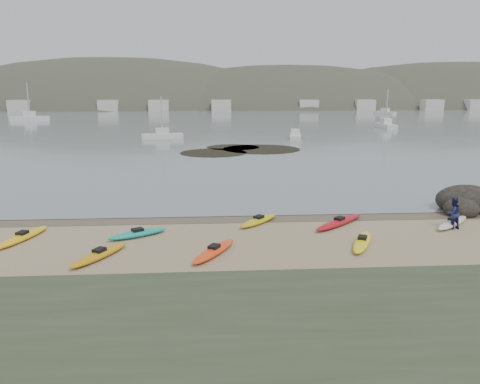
{
  "coord_description": "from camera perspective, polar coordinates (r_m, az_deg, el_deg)",
  "views": [
    {
      "loc": [
        -1.81,
        -26.84,
        7.36
      ],
      "look_at": [
        0.0,
        0.0,
        1.5
      ],
      "focal_mm": 35.0,
      "sensor_mm": 36.0,
      "label": 1
    }
  ],
  "objects": [
    {
      "name": "kelp_mats",
      "position": [
        59.02,
        0.08,
        5.15
      ],
      "size": [
        15.11,
        12.79,
        0.04
      ],
      "color": "black",
      "rests_on": "water"
    },
    {
      "name": "rock_cluster",
      "position": [
        32.84,
        26.93,
        -1.57
      ],
      "size": [
        5.42,
        4.01,
        1.9
      ],
      "color": "black",
      "rests_on": "ground"
    },
    {
      "name": "kayaks",
      "position": [
        23.99,
        0.68,
        -5.15
      ],
      "size": [
        25.4,
        8.33,
        0.34
      ],
      "color": "yellow",
      "rests_on": "ground"
    },
    {
      "name": "far_hills",
      "position": [
        225.82,
        6.71,
        6.29
      ],
      "size": [
        550.0,
        135.0,
        80.0
      ],
      "color": "#384235",
      "rests_on": "ground"
    },
    {
      "name": "water",
      "position": [
        326.93,
        -3.61,
        10.98
      ],
      "size": [
        1200.0,
        1200.0,
        0.0
      ],
      "primitive_type": "plane",
      "color": "slate",
      "rests_on": "ground"
    },
    {
      "name": "person_east",
      "position": [
        27.76,
        24.53,
        -2.36
      ],
      "size": [
        0.97,
        0.83,
        1.74
      ],
      "primitive_type": "imported",
      "rotation": [
        0.0,
        0.0,
        3.36
      ],
      "color": "navy",
      "rests_on": "ground"
    },
    {
      "name": "moored_boats",
      "position": [
        107.63,
        -2.54,
        8.64
      ],
      "size": [
        106.61,
        80.82,
        1.25
      ],
      "color": "silver",
      "rests_on": "ground"
    },
    {
      "name": "ground",
      "position": [
        27.89,
        0.0,
        -3.01
      ],
      "size": [
        600.0,
        600.0,
        0.0
      ],
      "primitive_type": "plane",
      "color": "tan",
      "rests_on": "ground"
    },
    {
      "name": "bluff",
      "position": [
        11.45,
        6.36,
        -21.56
      ],
      "size": [
        60.0,
        8.0,
        2.0
      ],
      "primitive_type": "cube",
      "color": "#475138",
      "rests_on": "ground"
    },
    {
      "name": "wet_sand",
      "position": [
        27.6,
        0.04,
        -3.17
      ],
      "size": [
        60.0,
        60.0,
        0.0
      ],
      "primitive_type": "plane",
      "color": "brown",
      "rests_on": "ground"
    },
    {
      "name": "far_town",
      "position": [
        172.1,
        -1.28,
        10.5
      ],
      "size": [
        199.0,
        5.0,
        4.0
      ],
      "color": "beige",
      "rests_on": "ground"
    }
  ]
}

